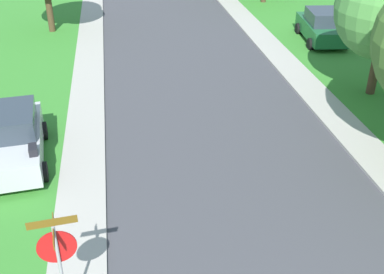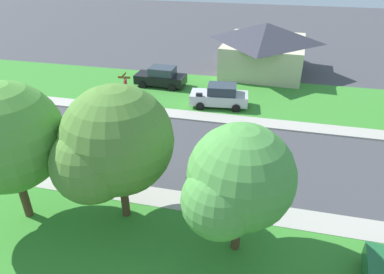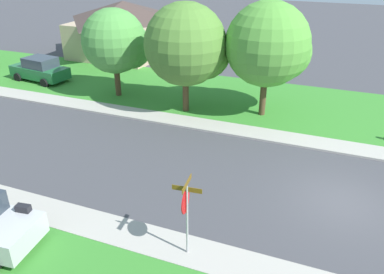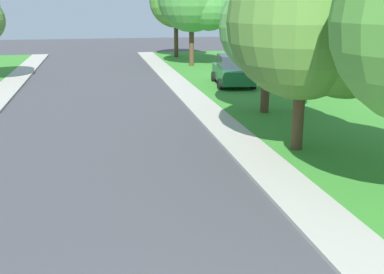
# 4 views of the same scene
# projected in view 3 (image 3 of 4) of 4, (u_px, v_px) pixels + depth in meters

# --- Properties ---
(ground_plane) EXTENTS (120.00, 120.00, 0.00)m
(ground_plane) POSITION_uv_depth(u_px,v_px,m) (343.00, 202.00, 14.93)
(ground_plane) COLOR #424247
(sidewalk_east) EXTENTS (1.40, 56.00, 0.10)m
(sidewalk_east) POSITION_uv_depth(u_px,v_px,m) (130.00, 113.00, 22.77)
(sidewalk_east) COLOR #ADA89E
(sidewalk_east) RESTS_ON ground
(lawn_east) EXTENTS (8.00, 56.00, 0.08)m
(lawn_east) POSITION_uv_depth(u_px,v_px,m) (164.00, 88.00, 26.69)
(lawn_east) COLOR #38842D
(lawn_east) RESTS_ON ground
(sidewalk_west) EXTENTS (1.40, 56.00, 0.10)m
(sidewalk_west) POSITION_uv_depth(u_px,v_px,m) (9.00, 201.00, 14.94)
(sidewalk_west) COLOR #ADA89E
(sidewalk_west) RESTS_ON ground
(stop_sign_far_corner) EXTENTS (0.92, 0.92, 2.77)m
(stop_sign_far_corner) POSITION_uv_depth(u_px,v_px,m) (186.00, 206.00, 11.60)
(stop_sign_far_corner) COLOR #9E9EA3
(stop_sign_far_corner) RESTS_ON ground
(car_green_across_road) EXTENTS (2.43, 4.49, 1.76)m
(car_green_across_road) POSITION_uv_depth(u_px,v_px,m) (40.00, 69.00, 27.80)
(car_green_across_road) COLOR #1E6033
(car_green_across_road) RESTS_ON ground
(tree_across_right) EXTENTS (4.92, 4.58, 6.42)m
(tree_across_right) POSITION_uv_depth(u_px,v_px,m) (271.00, 46.00, 20.92)
(tree_across_right) COLOR #4C3823
(tree_across_right) RESTS_ON ground
(tree_sidewalk_near) EXTENTS (4.93, 4.59, 6.28)m
(tree_sidewalk_near) POSITION_uv_depth(u_px,v_px,m) (190.00, 46.00, 21.52)
(tree_sidewalk_near) COLOR #4C3823
(tree_sidewalk_near) RESTS_ON ground
(tree_sidewalk_far) EXTENTS (4.27, 3.97, 5.58)m
(tree_sidewalk_far) POSITION_uv_depth(u_px,v_px,m) (118.00, 43.00, 24.01)
(tree_sidewalk_far) COLOR #4C3823
(tree_sidewalk_far) RESTS_ON ground
(house_right_setback) EXTENTS (9.16, 7.98, 4.60)m
(house_right_setback) POSITION_uv_depth(u_px,v_px,m) (125.00, 27.00, 34.20)
(house_right_setback) COLOR tan
(house_right_setback) RESTS_ON ground
(mailbox) EXTENTS (0.31, 0.51, 1.31)m
(mailbox) POSITION_uv_depth(u_px,v_px,m) (24.00, 213.00, 12.72)
(mailbox) COLOR brown
(mailbox) RESTS_ON ground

